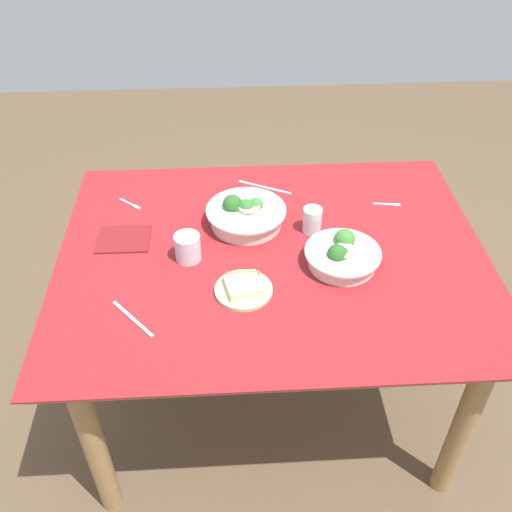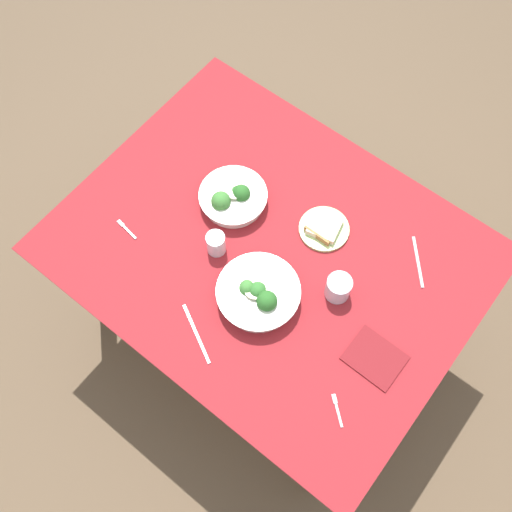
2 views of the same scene
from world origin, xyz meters
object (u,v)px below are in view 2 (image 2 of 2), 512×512
at_px(broccoli_bowl_far, 233,198).
at_px(bread_side_plate, 324,228).
at_px(broccoli_bowl_near, 259,294).
at_px(water_glass_center, 338,288).
at_px(water_glass_side, 216,243).
at_px(table_knife_left, 196,333).
at_px(napkin_folded_upper, 375,358).
at_px(table_knife_right, 418,262).
at_px(fork_by_near_bowl, 126,229).
at_px(fork_by_far_bowl, 337,409).

bearing_deg(broccoli_bowl_far, bread_side_plate, 19.09).
bearing_deg(broccoli_bowl_near, water_glass_center, 42.54).
bearing_deg(water_glass_center, water_glass_side, -163.53).
xyz_separation_m(table_knife_left, napkin_folded_upper, (0.49, 0.29, 0.00)).
bearing_deg(broccoli_bowl_near, broccoli_bowl_far, 142.09).
height_order(bread_side_plate, table_knife_right, bread_side_plate).
relative_size(water_glass_center, napkin_folded_upper, 0.52).
relative_size(broccoli_bowl_far, fork_by_near_bowl, 2.44).
bearing_deg(water_glass_side, bread_side_plate, 49.51).
bearing_deg(broccoli_bowl_far, water_glass_center, -6.36).
xyz_separation_m(broccoli_bowl_near, table_knife_right, (0.34, 0.43, -0.04)).
relative_size(broccoli_bowl_far, napkin_folded_upper, 1.39).
relative_size(bread_side_plate, table_knife_left, 0.82).
distance_m(broccoli_bowl_near, water_glass_side, 0.23).
xyz_separation_m(broccoli_bowl_near, table_knife_left, (-0.08, -0.22, -0.04)).
bearing_deg(napkin_folded_upper, table_knife_left, -149.95).
height_order(water_glass_side, napkin_folded_upper, water_glass_side).
relative_size(broccoli_bowl_far, table_knife_left, 1.12).
xyz_separation_m(broccoli_bowl_near, fork_by_far_bowl, (0.41, -0.13, -0.04)).
bearing_deg(fork_by_far_bowl, napkin_folded_upper, -50.75).
bearing_deg(broccoli_bowl_near, fork_by_far_bowl, -18.28).
xyz_separation_m(water_glass_side, table_knife_left, (0.14, -0.27, -0.04)).
relative_size(broccoli_bowl_near, fork_by_far_bowl, 3.23).
height_order(water_glass_center, water_glass_side, same).
distance_m(water_glass_side, table_knife_left, 0.31).
bearing_deg(bread_side_plate, table_knife_left, -100.65).
xyz_separation_m(broccoli_bowl_far, water_glass_center, (0.48, -0.05, 0.01)).
bearing_deg(table_knife_left, table_knife_right, 84.01).
bearing_deg(water_glass_center, fork_by_far_bowl, -54.82).
distance_m(broccoli_bowl_far, water_glass_center, 0.49).
distance_m(broccoli_bowl_far, bread_side_plate, 0.33).
bearing_deg(broccoli_bowl_near, napkin_folded_upper, 9.35).
relative_size(broccoli_bowl_near, bread_side_plate, 1.56).
height_order(bread_side_plate, napkin_folded_upper, bread_side_plate).
bearing_deg(water_glass_side, table_knife_left, -62.92).
bearing_deg(broccoli_bowl_far, table_knife_left, -64.83).
distance_m(broccoli_bowl_far, fork_by_far_bowl, 0.79).
height_order(fork_by_far_bowl, table_knife_right, same).
xyz_separation_m(fork_by_far_bowl, napkin_folded_upper, (0.00, 0.20, 0.00)).
bearing_deg(fork_by_near_bowl, water_glass_side, -147.46).
xyz_separation_m(bread_side_plate, napkin_folded_upper, (0.39, -0.27, -0.01)).
distance_m(broccoli_bowl_near, table_knife_right, 0.55).
relative_size(water_glass_side, fork_by_near_bowl, 0.90).
relative_size(broccoli_bowl_near, table_knife_left, 1.28).
bearing_deg(fork_by_near_bowl, napkin_folded_upper, -162.71).
distance_m(fork_by_near_bowl, table_knife_left, 0.45).
bearing_deg(table_knife_left, broccoli_bowl_near, 96.10).
bearing_deg(broccoli_bowl_far, table_knife_right, 18.03).
bearing_deg(fork_by_near_bowl, broccoli_bowl_far, -117.75).
relative_size(bread_side_plate, fork_by_near_bowl, 1.78).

